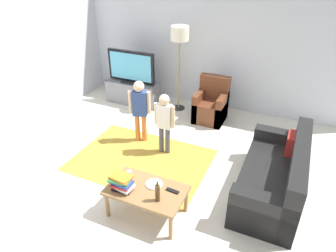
{
  "coord_description": "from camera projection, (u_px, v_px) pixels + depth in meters",
  "views": [
    {
      "loc": [
        1.72,
        -3.19,
        3.05
      ],
      "look_at": [
        0.0,
        0.6,
        0.65
      ],
      "focal_mm": 32.59,
      "sensor_mm": 36.0,
      "label": 1
    }
  ],
  "objects": [
    {
      "name": "child_near_tv",
      "position": [
        140.0,
        106.0,
        5.31
      ],
      "size": [
        0.37,
        0.21,
        1.16
      ],
      "color": "orange",
      "rests_on": "ground"
    },
    {
      "name": "child_center",
      "position": [
        164.0,
        119.0,
        5.0
      ],
      "size": [
        0.36,
        0.17,
        1.08
      ],
      "color": "#4C4C59",
      "rests_on": "ground"
    },
    {
      "name": "ground",
      "position": [
        152.0,
        181.0,
        4.65
      ],
      "size": [
        7.8,
        7.8,
        0.0
      ],
      "primitive_type": "plane",
      "color": "beige"
    },
    {
      "name": "couch",
      "position": [
        277.0,
        178.0,
        4.25
      ],
      "size": [
        0.8,
        1.8,
        0.86
      ],
      "color": "black",
      "rests_on": "ground"
    },
    {
      "name": "coffee_table",
      "position": [
        146.0,
        192.0,
        3.89
      ],
      "size": [
        1.0,
        0.6,
        0.42
      ],
      "color": "olive",
      "rests_on": "ground"
    },
    {
      "name": "tv_stand",
      "position": [
        133.0,
        93.0,
        6.93
      ],
      "size": [
        1.2,
        0.44,
        0.5
      ],
      "color": "slate",
      "rests_on": "ground"
    },
    {
      "name": "tv",
      "position": [
        131.0,
        67.0,
        6.61
      ],
      "size": [
        1.1,
        0.28,
        0.71
      ],
      "color": "black",
      "rests_on": "tv_stand"
    },
    {
      "name": "book_stack",
      "position": [
        122.0,
        183.0,
        3.82
      ],
      "size": [
        0.31,
        0.22,
        0.21
      ],
      "color": "black",
      "rests_on": "coffee_table"
    },
    {
      "name": "wall_back",
      "position": [
        216.0,
        45.0,
        6.34
      ],
      "size": [
        6.0,
        0.12,
        2.7
      ],
      "primitive_type": "cube",
      "color": "silver",
      "rests_on": "ground"
    },
    {
      "name": "soda_can",
      "position": [
        130.0,
        175.0,
        4.03
      ],
      "size": [
        0.07,
        0.07,
        0.12
      ],
      "primitive_type": "cylinder",
      "color": "silver",
      "rests_on": "coffee_table"
    },
    {
      "name": "plate",
      "position": [
        154.0,
        184.0,
        3.94
      ],
      "size": [
        0.22,
        0.22,
        0.02
      ],
      "color": "white",
      "rests_on": "coffee_table"
    },
    {
      "name": "bottle",
      "position": [
        158.0,
        193.0,
        3.64
      ],
      "size": [
        0.06,
        0.06,
        0.29
      ],
      "color": "#4C3319",
      "rests_on": "coffee_table"
    },
    {
      "name": "floor_lamp",
      "position": [
        180.0,
        38.0,
        6.02
      ],
      "size": [
        0.36,
        0.36,
        1.78
      ],
      "color": "#262626",
      "rests_on": "ground"
    },
    {
      "name": "armchair",
      "position": [
        211.0,
        106.0,
        6.21
      ],
      "size": [
        0.6,
        0.6,
        0.9
      ],
      "color": "brown",
      "rests_on": "ground"
    },
    {
      "name": "tv_remote",
      "position": [
        173.0,
        191.0,
        3.83
      ],
      "size": [
        0.17,
        0.06,
        0.02
      ],
      "primitive_type": "cube",
      "rotation": [
        0.0,
        0.0,
        -0.08
      ],
      "color": "black",
      "rests_on": "coffee_table"
    },
    {
      "name": "area_rug",
      "position": [
        141.0,
        160.0,
        5.11
      ],
      "size": [
        2.2,
        1.6,
        0.01
      ],
      "primitive_type": "cube",
      "color": "#B28C33",
      "rests_on": "ground"
    }
  ]
}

